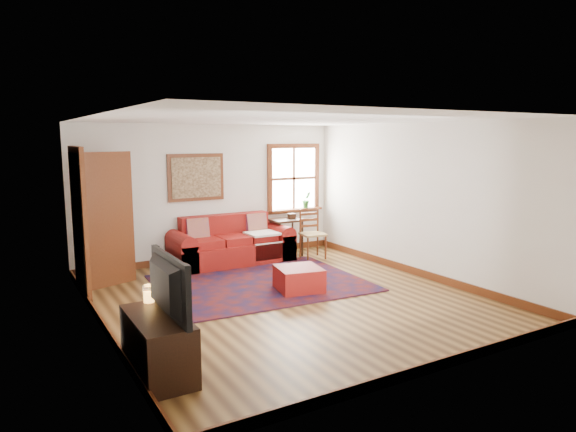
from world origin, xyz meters
TOP-DOWN VIEW (x-y plane):
  - ground at (0.00, 0.00)m, footprint 5.50×5.50m
  - room_envelope at (0.00, 0.02)m, footprint 5.04×5.54m
  - window at (1.78, 2.70)m, footprint 1.18×0.20m
  - doorway at (-2.21, 1.78)m, footprint 0.89×1.08m
  - framed_artwork at (-0.30, 2.71)m, footprint 1.05×0.07m
  - persian_rug at (0.02, 0.84)m, footprint 3.22×2.64m
  - red_leather_sofa at (0.19, 2.32)m, footprint 2.19×0.91m
  - red_ottoman at (0.34, 0.21)m, footprint 0.74×0.74m
  - side_table at (1.34, 2.31)m, footprint 0.59×0.45m
  - ladder_back_chair at (1.68, 1.93)m, footprint 0.48×0.46m
  - media_cabinet at (-2.25, -1.42)m, footprint 0.47×1.05m
  - television at (-2.23, -1.47)m, footprint 0.14×1.03m
  - candle_hurricane at (-2.20, -0.97)m, footprint 0.12×0.12m

SIDE VIEW (x-z plane):
  - ground at x=0.00m, z-range 0.00..0.00m
  - persian_rug at x=0.02m, z-range 0.00..0.02m
  - red_ottoman at x=0.34m, z-range 0.00..0.36m
  - red_leather_sofa at x=0.19m, z-range -0.14..0.71m
  - media_cabinet at x=-2.25m, z-range 0.00..0.58m
  - ladder_back_chair at x=1.68m, z-range 0.04..0.95m
  - side_table at x=1.34m, z-range 0.23..0.95m
  - candle_hurricane at x=-2.20m, z-range 0.57..0.75m
  - television at x=-2.23m, z-range 0.58..1.17m
  - doorway at x=-2.21m, z-range 0.00..2.14m
  - window at x=1.78m, z-range 0.62..2.00m
  - framed_artwork at x=-0.30m, z-range 1.13..1.98m
  - room_envelope at x=0.00m, z-range 0.39..2.91m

